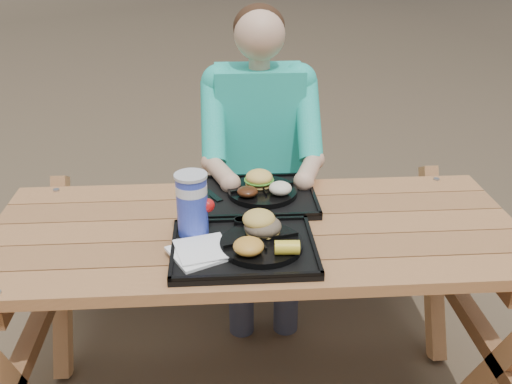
{
  "coord_description": "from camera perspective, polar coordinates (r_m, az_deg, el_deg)",
  "views": [
    {
      "loc": [
        -0.11,
        -1.7,
        1.69
      ],
      "look_at": [
        0.0,
        0.0,
        0.88
      ],
      "focal_mm": 40.0,
      "sensor_mm": 36.0,
      "label": 1
    }
  ],
  "objects": [
    {
      "name": "corn_cob",
      "position": [
        1.71,
        3.13,
        -5.56
      ],
      "size": [
        0.08,
        0.08,
        0.04
      ],
      "primitive_type": null,
      "rotation": [
        0.0,
        0.0,
        -0.05
      ],
      "color": "yellow",
      "rests_on": "plate_near"
    },
    {
      "name": "sandwich",
      "position": [
        1.8,
        0.69,
        -2.49
      ],
      "size": [
        0.11,
        0.11,
        0.12
      ],
      "primitive_type": null,
      "color": "gold",
      "rests_on": "plate_near"
    },
    {
      "name": "condiment_bbq",
      "position": [
        1.9,
        -1.5,
        -3.09
      ],
      "size": [
        0.05,
        0.05,
        0.03
      ],
      "primitive_type": "cylinder",
      "color": "black",
      "rests_on": "tray_near"
    },
    {
      "name": "potato_salad",
      "position": [
        2.07,
        2.45,
        0.38
      ],
      "size": [
        0.08,
        0.08,
        0.05
      ],
      "primitive_type": "ellipsoid",
      "color": "#F1E8CD",
      "rests_on": "plate_far"
    },
    {
      "name": "baked_beans",
      "position": [
        2.06,
        -0.85,
        0.04
      ],
      "size": [
        0.08,
        0.08,
        0.03
      ],
      "primitive_type": "ellipsoid",
      "color": "#411E0D",
      "rests_on": "plate_far"
    },
    {
      "name": "tray_near",
      "position": [
        1.79,
        -1.24,
        -5.79
      ],
      "size": [
        0.45,
        0.35,
        0.02
      ],
      "primitive_type": "cube",
      "color": "black",
      "rests_on": "picnic_table"
    },
    {
      "name": "napkin_stack",
      "position": [
        1.76,
        -5.72,
        -5.98
      ],
      "size": [
        0.22,
        0.22,
        0.02
      ],
      "primitive_type": "cube",
      "rotation": [
        0.0,
        0.0,
        0.47
      ],
      "color": "white",
      "rests_on": "tray_near"
    },
    {
      "name": "tray_far",
      "position": [
        2.12,
        -0.15,
        -0.58
      ],
      "size": [
        0.45,
        0.35,
        0.02
      ],
      "primitive_type": "cube",
      "color": "black",
      "rests_on": "picnic_table"
    },
    {
      "name": "plate_far",
      "position": [
        2.12,
        0.65,
        0.05
      ],
      "size": [
        0.26,
        0.26,
        0.02
      ],
      "primitive_type": "cylinder",
      "color": "black",
      "rests_on": "tray_far"
    },
    {
      "name": "cutlery_far",
      "position": [
        2.13,
        -4.56,
        -0.19
      ],
      "size": [
        0.09,
        0.14,
        0.01
      ],
      "primitive_type": "cube",
      "rotation": [
        0.0,
        0.0,
        0.51
      ],
      "color": "black",
      "rests_on": "tray_far"
    },
    {
      "name": "burger",
      "position": [
        2.13,
        0.31,
        1.81
      ],
      "size": [
        0.1,
        0.1,
        0.09
      ],
      "primitive_type": null,
      "color": "#F6C256",
      "rests_on": "plate_far"
    },
    {
      "name": "condiment_mustard",
      "position": [
        1.9,
        0.21,
        -3.0
      ],
      "size": [
        0.04,
        0.04,
        0.03
      ],
      "primitive_type": "cylinder",
      "color": "gold",
      "rests_on": "tray_near"
    },
    {
      "name": "diner",
      "position": [
        2.61,
        0.31,
        1.73
      ],
      "size": [
        0.48,
        0.84,
        1.28
      ],
      "primitive_type": null,
      "color": "#1DCCC8",
      "rests_on": "ground"
    },
    {
      "name": "plate_near",
      "position": [
        1.78,
        0.54,
        -5.26
      ],
      "size": [
        0.26,
        0.26,
        0.02
      ],
      "primitive_type": "cylinder",
      "color": "black",
      "rests_on": "tray_near"
    },
    {
      "name": "soda_cup",
      "position": [
        1.83,
        -6.4,
        -1.38
      ],
      "size": [
        0.1,
        0.1,
        0.2
      ],
      "primitive_type": "cylinder",
      "color": "#172CB3",
      "rests_on": "tray_near"
    },
    {
      "name": "mac_cheese",
      "position": [
        1.71,
        -0.76,
        -5.44
      ],
      "size": [
        0.09,
        0.09,
        0.05
      ],
      "primitive_type": "ellipsoid",
      "color": "gold",
      "rests_on": "plate_near"
    },
    {
      "name": "picnic_table",
      "position": [
        2.15,
        0.0,
        -12.22
      ],
      "size": [
        1.8,
        1.49,
        0.75
      ],
      "primitive_type": null,
      "color": "#999999",
      "rests_on": "ground"
    }
  ]
}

